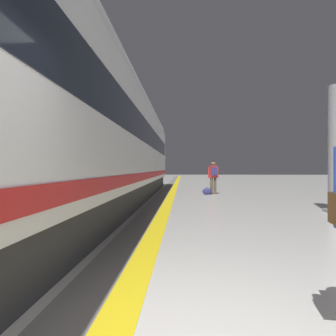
# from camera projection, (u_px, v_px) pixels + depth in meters

# --- Properties ---
(safety_line_strip) EXTENTS (0.36, 80.00, 0.01)m
(safety_line_strip) POSITION_uv_depth(u_px,v_px,m) (168.00, 202.00, 11.82)
(safety_line_strip) COLOR yellow
(safety_line_strip) RESTS_ON ground
(tactile_edge_band) EXTENTS (0.67, 80.00, 0.01)m
(tactile_edge_band) POSITION_uv_depth(u_px,v_px,m) (159.00, 202.00, 11.84)
(tactile_edge_band) COLOR slate
(tactile_edge_band) RESTS_ON ground
(high_speed_train) EXTENTS (2.94, 27.18, 4.97)m
(high_speed_train) POSITION_uv_depth(u_px,v_px,m) (96.00, 129.00, 9.94)
(high_speed_train) COLOR #38383D
(high_speed_train) RESTS_ON ground
(passenger_near) EXTENTS (0.50, 0.35, 1.63)m
(passenger_near) POSITION_uv_depth(u_px,v_px,m) (213.00, 174.00, 15.40)
(passenger_near) COLOR brown
(passenger_near) RESTS_ON ground
(duffel_bag_near) EXTENTS (0.44, 0.26, 0.36)m
(duffel_bag_near) POSITION_uv_depth(u_px,v_px,m) (207.00, 191.00, 15.24)
(duffel_bag_near) COLOR navy
(duffel_bag_near) RESTS_ON ground
(platform_pillar) EXTENTS (0.56, 0.56, 3.60)m
(platform_pillar) POSITION_uv_depth(u_px,v_px,m) (336.00, 152.00, 8.99)
(platform_pillar) COLOR gray
(platform_pillar) RESTS_ON ground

